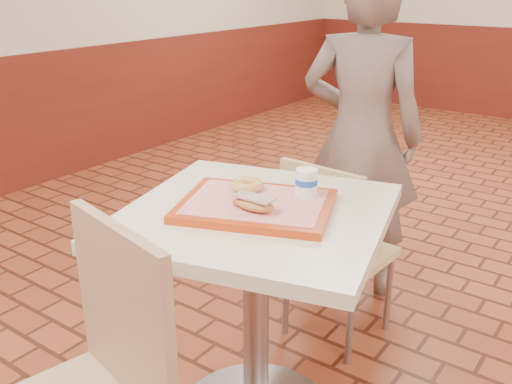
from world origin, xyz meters
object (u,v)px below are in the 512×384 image
Objects in this scene: chair_main_back at (332,244)px; long_john_donut at (253,203)px; paper_cup at (306,182)px; main_table at (256,286)px; serving_tray at (256,205)px; customer at (361,136)px; ring_donut at (247,185)px.

long_john_donut is at bearing 100.76° from chair_main_back.
main_table is at bearing -127.86° from paper_cup.
chair_main_back is at bearing 93.75° from serving_tray.
customer is (-0.14, 0.51, 0.34)m from chair_main_back.
chair_main_back is at bearing 93.75° from main_table.
long_john_donut is (0.21, -1.18, 0.09)m from customer.
long_john_donut is (0.04, -0.06, 0.33)m from main_table.
chair_main_back is 1.79× the size of serving_tray.
serving_tray is (0.00, 0.00, 0.29)m from main_table.
chair_main_back is 5.63× the size of long_john_donut.
serving_tray reaches higher than main_table.
long_john_donut reaches higher than serving_tray.
ring_donut is 0.18m from long_john_donut.
customer is 3.44× the size of serving_tray.
chair_main_back is at bearing 96.38° from long_john_donut.
ring_donut is (-0.04, -0.54, 0.42)m from chair_main_back.
customer is 1.06m from ring_donut.
paper_cup is (0.10, 0.13, 0.35)m from main_table.
long_john_donut is at bearing -60.72° from main_table.
chair_main_back is 0.69m from ring_donut.
paper_cup is at bearing 70.80° from long_john_donut.
main_table is 1.80× the size of serving_tray.
chair_main_back is at bearing 106.78° from paper_cup.
main_table reaches higher than chair_main_back.
long_john_donut reaches higher than ring_donut.
long_john_donut is at bearing -46.90° from ring_donut.
main_table is at bearing 98.13° from chair_main_back.
ring_donut is at bearing 79.54° from customer.
serving_tray is 4.39× the size of ring_donut.
long_john_donut is 1.67× the size of paper_cup.
ring_donut is at bearing 133.10° from long_john_donut.
main_table is 0.62m from chair_main_back.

